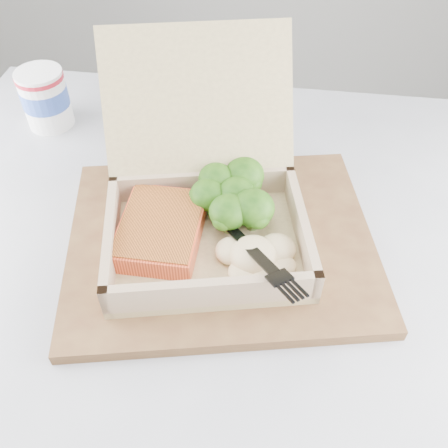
% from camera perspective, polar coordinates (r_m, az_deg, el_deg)
% --- Properties ---
extents(cafe_table, '(0.86, 0.86, 0.74)m').
position_cam_1_polar(cafe_table, '(0.74, -2.33, -15.03)').
color(cafe_table, black).
rests_on(cafe_table, floor).
extents(serving_tray, '(0.42, 0.37, 0.02)m').
position_cam_1_polar(serving_tray, '(0.60, -0.34, -2.01)').
color(serving_tray, brown).
rests_on(serving_tray, cafe_table).
extents(takeout_container, '(0.29, 0.32, 0.19)m').
position_cam_1_polar(takeout_container, '(0.58, -2.28, 3.68)').
color(takeout_container, tan).
rests_on(takeout_container, serving_tray).
extents(salmon_fillet, '(0.09, 0.12, 0.03)m').
position_cam_1_polar(salmon_fillet, '(0.58, -7.22, -0.66)').
color(salmon_fillet, '#F86030').
rests_on(salmon_fillet, takeout_container).
extents(broccoli_pile, '(0.12, 0.12, 0.04)m').
position_cam_1_polar(broccoli_pile, '(0.60, 1.37, 2.93)').
color(broccoli_pile, '#447F1C').
rests_on(broccoli_pile, takeout_container).
extents(mashed_potatoes, '(0.09, 0.07, 0.03)m').
position_cam_1_polar(mashed_potatoes, '(0.55, 3.38, -3.50)').
color(mashed_potatoes, beige).
rests_on(mashed_potatoes, takeout_container).
extents(plastic_fork, '(0.11, 0.14, 0.03)m').
position_cam_1_polar(plastic_fork, '(0.55, 1.61, -0.93)').
color(plastic_fork, black).
rests_on(plastic_fork, mashed_potatoes).
extents(paper_cup, '(0.07, 0.07, 0.09)m').
position_cam_1_polar(paper_cup, '(0.82, -19.80, 13.51)').
color(paper_cup, white).
rests_on(paper_cup, cafe_table).
extents(receipt, '(0.12, 0.14, 0.00)m').
position_cam_1_polar(receipt, '(0.75, -0.20, 9.04)').
color(receipt, white).
rests_on(receipt, cafe_table).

